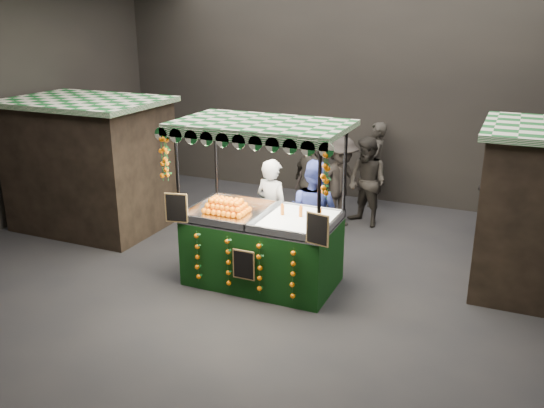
% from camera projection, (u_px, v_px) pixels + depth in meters
% --- Properties ---
extents(ground, '(12.00, 12.00, 0.00)m').
position_uv_depth(ground, '(271.00, 282.00, 9.36)').
color(ground, black).
rests_on(ground, ground).
extents(market_hall, '(12.10, 10.10, 5.05)m').
position_uv_depth(market_hall, '(271.00, 71.00, 8.29)').
color(market_hall, black).
rests_on(market_hall, ground).
extents(neighbour_stall_left, '(3.00, 2.20, 2.60)m').
position_uv_depth(neighbour_stall_left, '(90.00, 164.00, 11.49)').
color(neighbour_stall_left, black).
rests_on(neighbour_stall_left, ground).
extents(juice_stall, '(2.72, 1.60, 2.64)m').
position_uv_depth(juice_stall, '(262.00, 236.00, 9.09)').
color(juice_stall, black).
rests_on(juice_stall, ground).
extents(vendor_grey, '(0.77, 0.62, 1.85)m').
position_uv_depth(vendor_grey, '(272.00, 211.00, 9.91)').
color(vendor_grey, gray).
rests_on(vendor_grey, ground).
extents(vendor_blue, '(1.07, 0.92, 1.90)m').
position_uv_depth(vendor_blue, '(314.00, 214.00, 9.67)').
color(vendor_blue, navy).
rests_on(vendor_blue, ground).
extents(shopper_0, '(0.76, 0.64, 1.78)m').
position_uv_depth(shopper_0, '(136.00, 166.00, 12.94)').
color(shopper_0, black).
rests_on(shopper_0, ground).
extents(shopper_1, '(1.11, 1.02, 1.83)m').
position_uv_depth(shopper_1, '(367.00, 182.00, 11.63)').
color(shopper_1, black).
rests_on(shopper_1, ground).
extents(shopper_2, '(1.15, 1.03, 1.87)m').
position_uv_depth(shopper_2, '(311.00, 182.00, 11.57)').
color(shopper_2, '#2E2A26').
rests_on(shopper_2, ground).
extents(shopper_3, '(1.24, 1.38, 1.86)m').
position_uv_depth(shopper_3, '(340.00, 182.00, 11.56)').
color(shopper_3, '#2B2523').
rests_on(shopper_3, ground).
extents(shopper_4, '(0.87, 0.84, 1.51)m').
position_uv_depth(shopper_4, '(312.00, 177.00, 12.57)').
color(shopper_4, '#292221').
rests_on(shopper_4, ground).
extents(shopper_5, '(1.35, 1.49, 1.65)m').
position_uv_depth(shopper_5, '(498.00, 203.00, 10.65)').
color(shopper_5, black).
rests_on(shopper_5, ground).
extents(shopper_6, '(0.63, 0.79, 1.90)m').
position_uv_depth(shopper_6, '(375.00, 164.00, 12.86)').
color(shopper_6, '#2C2824').
rests_on(shopper_6, ground).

